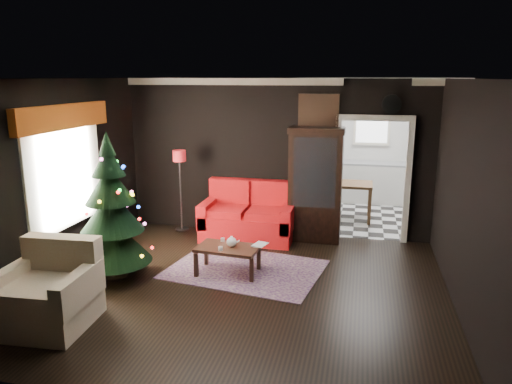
% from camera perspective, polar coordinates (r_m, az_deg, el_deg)
% --- Properties ---
extents(floor, '(5.50, 5.50, 0.00)m').
position_cam_1_polar(floor, '(6.71, -1.72, -11.38)').
color(floor, black).
rests_on(floor, ground).
extents(ceiling, '(5.50, 5.50, 0.00)m').
position_cam_1_polar(ceiling, '(6.08, -1.91, 13.30)').
color(ceiling, white).
rests_on(ceiling, ground).
extents(wall_back, '(5.50, 0.00, 5.50)m').
position_cam_1_polar(wall_back, '(8.64, 2.33, 4.03)').
color(wall_back, black).
rests_on(wall_back, ground).
extents(wall_front, '(5.50, 0.00, 5.50)m').
position_cam_1_polar(wall_front, '(3.98, -10.87, -7.68)').
color(wall_front, black).
rests_on(wall_front, ground).
extents(wall_left, '(0.00, 5.50, 5.50)m').
position_cam_1_polar(wall_left, '(7.41, -22.87, 1.38)').
color(wall_left, black).
rests_on(wall_left, ground).
extents(wall_right, '(0.00, 5.50, 5.50)m').
position_cam_1_polar(wall_right, '(6.18, 23.72, -0.95)').
color(wall_right, black).
rests_on(wall_right, ground).
extents(doorway, '(1.10, 0.10, 2.10)m').
position_cam_1_polar(doorway, '(8.58, 13.55, 1.21)').
color(doorway, white).
rests_on(doorway, ground).
extents(left_window, '(0.05, 1.60, 1.40)m').
position_cam_1_polar(left_window, '(7.54, -21.79, 2.06)').
color(left_window, white).
rests_on(left_window, wall_left).
extents(valance, '(0.12, 2.10, 0.35)m').
position_cam_1_polar(valance, '(7.39, -21.83, 8.28)').
color(valance, '#A04412').
rests_on(valance, wall_left).
extents(kitchen_floor, '(3.00, 3.00, 0.00)m').
position_cam_1_polar(kitchen_floor, '(10.29, 13.15, -2.77)').
color(kitchen_floor, silver).
rests_on(kitchen_floor, ground).
extents(kitchen_window, '(0.70, 0.06, 0.70)m').
position_cam_1_polar(kitchen_window, '(11.40, 13.58, 7.49)').
color(kitchen_window, white).
rests_on(kitchen_window, ground).
extents(rug, '(2.43, 1.94, 0.01)m').
position_cam_1_polar(rug, '(7.31, -1.28, -9.15)').
color(rug, '#613C56').
rests_on(rug, ground).
extents(loveseat, '(1.70, 0.90, 1.00)m').
position_cam_1_polar(loveseat, '(8.49, -0.94, -2.36)').
color(loveseat, maroon).
rests_on(loveseat, ground).
extents(curio_cabinet, '(0.90, 0.45, 1.90)m').
position_cam_1_polar(curio_cabinet, '(8.41, 7.05, 0.54)').
color(curio_cabinet, black).
rests_on(curio_cabinet, ground).
extents(floor_lamp, '(0.32, 0.32, 1.47)m').
position_cam_1_polar(floor_lamp, '(8.72, -8.94, 0.14)').
color(floor_lamp, '#282323').
rests_on(floor_lamp, ground).
extents(christmas_tree, '(1.25, 1.25, 2.00)m').
position_cam_1_polar(christmas_tree, '(6.96, -16.80, -1.82)').
color(christmas_tree, black).
rests_on(christmas_tree, ground).
extents(armchair, '(1.05, 1.05, 1.02)m').
position_cam_1_polar(armchair, '(6.10, -23.61, -10.47)').
color(armchair, tan).
rests_on(armchair, ground).
extents(coffee_table, '(0.94, 0.62, 0.40)m').
position_cam_1_polar(coffee_table, '(7.11, -3.34, -8.03)').
color(coffee_table, black).
rests_on(coffee_table, rug).
extents(teapot, '(0.22, 0.22, 0.16)m').
position_cam_1_polar(teapot, '(7.01, -2.92, -5.91)').
color(teapot, white).
rests_on(teapot, coffee_table).
extents(cup_a, '(0.07, 0.07, 0.05)m').
position_cam_1_polar(cup_a, '(7.26, -3.98, -5.66)').
color(cup_a, white).
rests_on(cup_a, coffee_table).
extents(cup_b, '(0.07, 0.07, 0.06)m').
position_cam_1_polar(cup_b, '(6.89, -4.23, -6.71)').
color(cup_b, silver).
rests_on(cup_b, coffee_table).
extents(book, '(0.18, 0.06, 0.24)m').
position_cam_1_polar(book, '(7.09, -0.16, -5.29)').
color(book, '#7D654B').
rests_on(book, coffee_table).
extents(wall_clock, '(0.32, 0.32, 0.06)m').
position_cam_1_polar(wall_clock, '(8.36, 15.80, 9.98)').
color(wall_clock, white).
rests_on(wall_clock, wall_back).
extents(painting, '(0.62, 0.05, 0.52)m').
position_cam_1_polar(painting, '(8.40, 7.43, 9.49)').
color(painting, '#9E6940').
rests_on(painting, wall_back).
extents(kitchen_counter, '(1.80, 0.60, 0.90)m').
position_cam_1_polar(kitchen_counter, '(11.34, 13.25, 1.07)').
color(kitchen_counter, silver).
rests_on(kitchen_counter, ground).
extents(kitchen_table, '(0.70, 0.70, 0.75)m').
position_cam_1_polar(kitchen_table, '(9.90, 11.53, -1.08)').
color(kitchen_table, brown).
rests_on(kitchen_table, ground).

